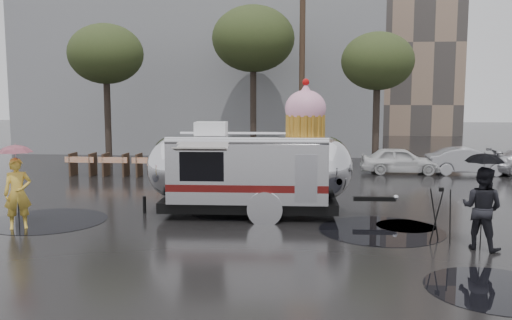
# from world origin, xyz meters

# --- Properties ---
(ground) EXTENTS (120.00, 120.00, 0.00)m
(ground) POSITION_xyz_m (0.00, 0.00, 0.00)
(ground) COLOR black
(ground) RESTS_ON ground
(puddles) EXTENTS (13.75, 8.47, 0.01)m
(puddles) POSITION_xyz_m (1.73, 0.92, 0.01)
(puddles) COLOR black
(puddles) RESTS_ON ground
(grey_building) EXTENTS (22.00, 12.00, 13.00)m
(grey_building) POSITION_xyz_m (-4.00, 24.00, 6.50)
(grey_building) COLOR slate
(grey_building) RESTS_ON ground
(utility_pole) EXTENTS (1.60, 0.28, 9.00)m
(utility_pole) POSITION_xyz_m (2.50, 14.00, 4.62)
(utility_pole) COLOR #473323
(utility_pole) RESTS_ON ground
(tree_left) EXTENTS (3.64, 3.64, 6.95)m
(tree_left) POSITION_xyz_m (-7.00, 13.00, 5.48)
(tree_left) COLOR #382D26
(tree_left) RESTS_ON ground
(tree_mid) EXTENTS (4.20, 4.20, 8.03)m
(tree_mid) POSITION_xyz_m (0.00, 15.00, 6.34)
(tree_mid) COLOR #382D26
(tree_mid) RESTS_ON ground
(tree_right) EXTENTS (3.36, 3.36, 6.42)m
(tree_right) POSITION_xyz_m (6.00, 13.00, 5.06)
(tree_right) COLOR #382D26
(tree_right) RESTS_ON ground
(barricade_row) EXTENTS (4.30, 0.80, 1.00)m
(barricade_row) POSITION_xyz_m (-5.55, 9.96, 0.52)
(barricade_row) COLOR #473323
(barricade_row) RESTS_ON ground
(parked_cars) EXTENTS (13.20, 1.90, 1.50)m
(parked_cars) POSITION_xyz_m (11.78, 12.00, 0.72)
(parked_cars) COLOR silver
(parked_cars) RESTS_ON ground
(airstream_trailer) EXTENTS (7.62, 3.06, 4.10)m
(airstream_trailer) POSITION_xyz_m (1.24, 2.92, 1.44)
(airstream_trailer) COLOR silver
(airstream_trailer) RESTS_ON ground
(person_left) EXTENTS (0.82, 0.73, 1.90)m
(person_left) POSITION_xyz_m (-4.79, 0.61, 0.95)
(person_left) COLOR gold
(person_left) RESTS_ON ground
(umbrella_pink) EXTENTS (1.08, 1.08, 2.28)m
(umbrella_pink) POSITION_xyz_m (-4.79, 0.61, 1.92)
(umbrella_pink) COLOR pink
(umbrella_pink) RESTS_ON ground
(person_right) EXTENTS (1.05, 0.96, 1.92)m
(person_right) POSITION_xyz_m (6.88, -0.16, 0.96)
(person_right) COLOR black
(person_right) RESTS_ON ground
(umbrella_black) EXTENTS (1.05, 1.05, 2.26)m
(umbrella_black) POSITION_xyz_m (6.88, -0.16, 1.91)
(umbrella_black) COLOR black
(umbrella_black) RESTS_ON ground
(tripod) EXTENTS (0.52, 0.56, 1.35)m
(tripod) POSITION_xyz_m (6.07, 0.33, 0.77)
(tripod) COLOR black
(tripod) RESTS_ON ground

